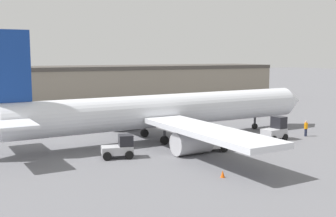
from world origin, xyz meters
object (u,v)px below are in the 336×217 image
Objects in this scene: baggage_tug at (276,130)px; ground_crew_worker at (306,128)px; pushback_tug at (120,147)px; airplane at (160,112)px; safety_cone_near at (223,174)px; belt_loader_truck at (213,140)px.

ground_crew_worker is at bearing -8.37° from baggage_tug.
baggage_tug is at bearing 12.74° from pushback_tug.
airplane is 13.73× the size of pushback_tug.
safety_cone_near is (5.05, -9.31, -0.70)m from pushback_tug.
baggage_tug is 9.28m from belt_loader_truck.
belt_loader_truck is at bearing 2.32° from ground_crew_worker.
baggage_tug is (11.60, -5.45, -2.03)m from airplane.
ground_crew_worker is at bearing 12.71° from pushback_tug.
belt_loader_truck is 6.42× the size of safety_cone_near.
airplane reaches higher than safety_cone_near.
safety_cone_near is (-13.18, -9.66, -0.86)m from baggage_tug.
ground_crew_worker is at bearing 28.86° from safety_cone_near.
safety_cone_near is at bearing 24.00° from ground_crew_worker.
ground_crew_worker is 3.31× the size of safety_cone_near.
pushback_tug is at bearing 118.48° from safety_cone_near.
airplane is 23.14× the size of ground_crew_worker.
pushback_tug is (-22.73, -0.43, -0.00)m from ground_crew_worker.
ground_crew_worker reaches higher than safety_cone_near.
airplane is 17.11m from ground_crew_worker.
belt_loader_truck is at bearing -179.17° from baggage_tug.
ground_crew_worker is at bearing 19.59° from belt_loader_truck.
pushback_tug is at bearing -3.77° from ground_crew_worker.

